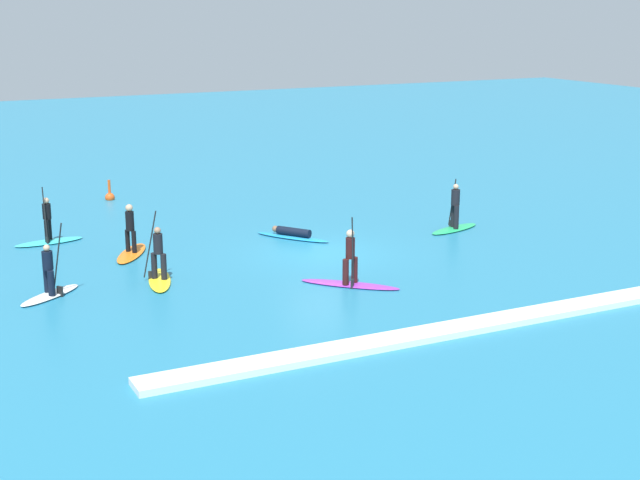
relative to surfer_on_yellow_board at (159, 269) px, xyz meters
The scene contains 10 objects.
ground_plane 6.18m from the surfer_on_yellow_board, ahead, with size 120.00×120.00×0.00m, color teal.
surfer_on_yellow_board is the anchor object (origin of this frame).
surfer_on_white_board 3.42m from the surfer_on_yellow_board, behind, with size 2.30×1.99×2.32m.
surfer_on_blue_board 6.92m from the surfer_on_yellow_board, 27.39° to the left, with size 2.24×2.89×0.42m.
surfer_on_green_board 12.51m from the surfer_on_yellow_board, ahead, with size 2.69×1.45×2.01m.
surfer_on_purple_board 6.11m from the surfer_on_yellow_board, 30.44° to the right, with size 2.76×2.72×2.33m.
surfer_on_orange_board 3.60m from the surfer_on_yellow_board, 89.04° to the left, with size 2.01×2.77×1.83m.
surfer_on_teal_board 6.94m from the surfer_on_yellow_board, 109.01° to the left, with size 2.62×1.09×2.17m.
marker_buoy 13.37m from the surfer_on_yellow_board, 82.82° to the left, with size 0.43×0.43×1.02m.
wave_crest 10.14m from the surfer_on_yellow_board, 52.87° to the right, with size 18.29×0.90×0.18m, color silver.
Camera 1 is at (-13.96, -28.19, 8.63)m, focal length 51.49 mm.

